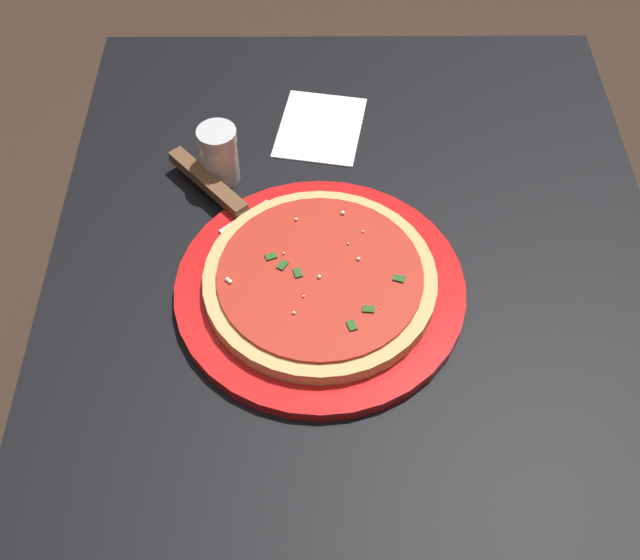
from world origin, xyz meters
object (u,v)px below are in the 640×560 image
object	(u,v)px
serving_plate	(320,288)
pizza	(320,278)
pizza_server	(229,202)
napkin_folded_right	(320,127)
parmesan_shaker	(219,155)

from	to	relation	value
serving_plate	pizza	bearing A→B (deg)	125.53
pizza	pizza_server	xyz separation A→B (m)	(0.12, 0.10, -0.00)
napkin_folded_right	parmesan_shaker	bearing A→B (deg)	126.47
serving_plate	pizza_server	size ratio (longest dim) A/B	1.61
pizza	parmesan_shaker	bearing A→B (deg)	34.09
pizza	napkin_folded_right	world-z (taller)	pizza
serving_plate	pizza_server	bearing A→B (deg)	41.89
napkin_folded_right	pizza_server	bearing A→B (deg)	144.15
pizza	pizza_server	bearing A→B (deg)	41.89
pizza_server	napkin_folded_right	xyz separation A→B (m)	(0.15, -0.11, -0.02)
parmesan_shaker	pizza	bearing A→B (deg)	-145.91
serving_plate	pizza	size ratio (longest dim) A/B	1.26
pizza	pizza_server	distance (m)	0.16
pizza	parmesan_shaker	xyz separation A→B (m)	(0.17, 0.12, 0.01)
serving_plate	napkin_folded_right	world-z (taller)	serving_plate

